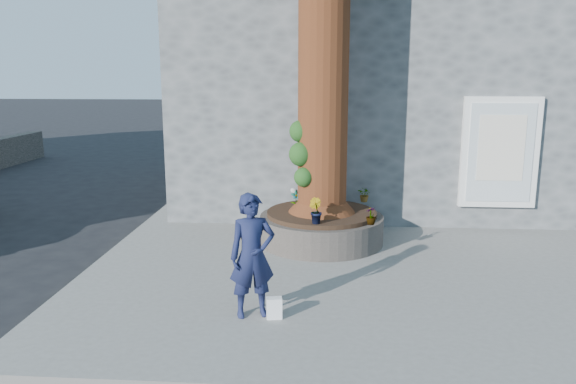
{
  "coord_description": "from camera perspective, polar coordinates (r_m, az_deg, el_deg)",
  "views": [
    {
      "loc": [
        0.91,
        -8.17,
        3.26
      ],
      "look_at": [
        0.23,
        1.21,
        1.25
      ],
      "focal_mm": 35.0,
      "sensor_mm": 36.0,
      "label": 1
    }
  ],
  "objects": [
    {
      "name": "planter",
      "position": [
        10.56,
        3.41,
        -3.6
      ],
      "size": [
        2.3,
        2.3,
        0.6
      ],
      "color": "black",
      "rests_on": "pavement"
    },
    {
      "name": "yellow_line",
      "position": [
        10.5,
        -18.35,
        -6.63
      ],
      "size": [
        0.1,
        30.0,
        0.01
      ],
      "primitive_type": "cube",
      "color": "yellow",
      "rests_on": "ground"
    },
    {
      "name": "stone_shop",
      "position": [
        15.44,
        10.28,
        11.51
      ],
      "size": [
        10.3,
        8.3,
        6.3
      ],
      "color": "#4F5254",
      "rests_on": "ground"
    },
    {
      "name": "plant_c",
      "position": [
        9.65,
        8.43,
        -2.39
      ],
      "size": [
        0.23,
        0.23,
        0.3
      ],
      "primitive_type": "imported",
      "rotation": [
        0.0,
        0.0,
        3.7
      ],
      "color": "gray",
      "rests_on": "planter"
    },
    {
      "name": "shopping_bag",
      "position": [
        7.44,
        -1.41,
        -11.71
      ],
      "size": [
        0.22,
        0.15,
        0.28
      ],
      "primitive_type": "cube",
      "rotation": [
        0.0,
        0.0,
        0.17
      ],
      "color": "white",
      "rests_on": "pavement"
    },
    {
      "name": "plant_a",
      "position": [
        10.4,
        0.85,
        -0.95
      ],
      "size": [
        0.24,
        0.2,
        0.39
      ],
      "primitive_type": "imported",
      "rotation": [
        0.0,
        0.0,
        0.35
      ],
      "color": "gray",
      "rests_on": "planter"
    },
    {
      "name": "plant_d",
      "position": [
        11.3,
        7.82,
        -0.25
      ],
      "size": [
        0.36,
        0.36,
        0.3
      ],
      "primitive_type": "imported",
      "rotation": [
        0.0,
        0.0,
        5.57
      ],
      "color": "gray",
      "rests_on": "planter"
    },
    {
      "name": "woman",
      "position": [
        11.84,
        1.2,
        0.55
      ],
      "size": [
        0.76,
        0.59,
        1.55
      ],
      "primitive_type": "imported",
      "rotation": [
        0.0,
        0.0,
        -0.0
      ],
      "color": "#B0ADA9",
      "rests_on": "pavement"
    },
    {
      "name": "ground",
      "position": [
        8.84,
        -2.07,
        -9.58
      ],
      "size": [
        120.0,
        120.0,
        0.0
      ],
      "primitive_type": "plane",
      "color": "black",
      "rests_on": "ground"
    },
    {
      "name": "man",
      "position": [
        7.3,
        -3.66,
        -6.48
      ],
      "size": [
        0.69,
        0.56,
        1.64
      ],
      "primitive_type": "imported",
      "rotation": [
        0.0,
        0.0,
        0.33
      ],
      "color": "#161B3C",
      "rests_on": "pavement"
    },
    {
      "name": "pavement",
      "position": [
        9.73,
        7.46,
        -7.24
      ],
      "size": [
        9.0,
        8.0,
        0.12
      ],
      "primitive_type": "cube",
      "color": "slate",
      "rests_on": "ground"
    },
    {
      "name": "plant_b",
      "position": [
        9.6,
        2.79,
        -1.92
      ],
      "size": [
        0.34,
        0.34,
        0.44
      ],
      "primitive_type": "imported",
      "rotation": [
        0.0,
        0.0,
        2.32
      ],
      "color": "gray",
      "rests_on": "planter"
    }
  ]
}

